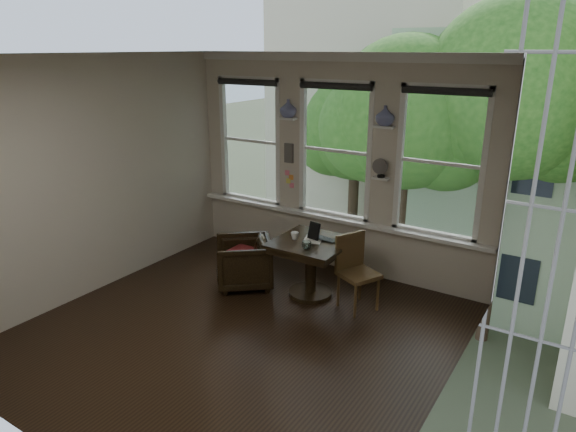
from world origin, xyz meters
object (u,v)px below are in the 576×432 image
Objects in this scene: table at (311,268)px; laptop at (323,240)px; armchair_left at (244,263)px; mug at (295,236)px; side_chair_right at (359,274)px.

laptop reaches higher than table.
armchair_left is at bearing -153.04° from laptop.
mug reaches higher than armchair_left.
armchair_left is 0.79× the size of side_chair_right.
table is at bearing 117.61° from side_chair_right.
table is 0.67m from side_chair_right.
mug is at bearing 64.02° from armchair_left.
table is 3.04× the size of laptop.
table is 1.24× the size of armchair_left.
armchair_left is 7.35× the size of mug.
table reaches higher than armchair_left.
table is at bearing 14.55° from mug.
laptop is 3.00× the size of mug.
laptop is at bearing 21.08° from mug.
side_chair_right reaches higher than armchair_left.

